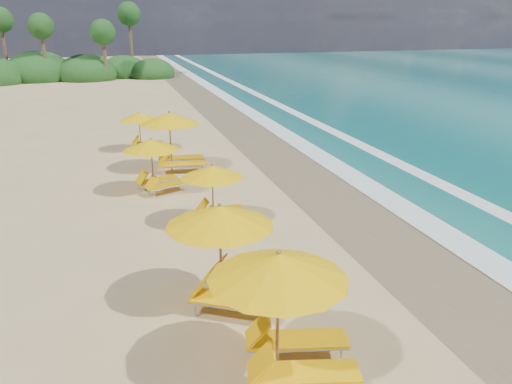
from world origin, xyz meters
name	(u,v)px	position (x,y,z in m)	size (l,w,h in m)	color
ground	(256,227)	(0.00, 0.00, 0.00)	(160.00, 160.00, 0.00)	tan
wet_sand	(367,214)	(4.00, 0.00, 0.01)	(4.00, 160.00, 0.01)	olive
surf_foam	(435,206)	(6.70, 0.00, 0.03)	(4.00, 160.00, 0.01)	white
station_1	(289,307)	(-1.46, -7.14, 1.46)	(3.21, 3.09, 2.61)	olive
station_2	(229,249)	(-1.92, -4.35, 1.42)	(3.43, 3.43, 2.53)	olive
station_3	(217,190)	(-1.11, 0.64, 1.15)	(2.31, 2.16, 2.06)	olive
station_4	(156,161)	(-2.68, 4.52, 1.22)	(2.82, 2.78, 2.17)	olive
station_5	(175,137)	(-1.56, 7.35, 1.48)	(3.01, 2.83, 2.65)	olive
station_6	(143,129)	(-2.65, 11.33, 1.12)	(2.23, 2.08, 2.00)	olive
treeline	(49,71)	(-9.94, 45.51, 1.00)	(25.80, 8.80, 9.74)	#163D14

